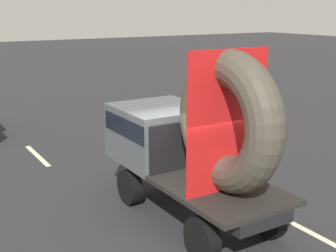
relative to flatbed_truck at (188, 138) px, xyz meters
name	(u,v)px	position (x,y,z in m)	size (l,w,h in m)	color
ground_plane	(192,218)	(-0.02, -0.24, -1.83)	(120.00, 120.00, 0.00)	#28282B
flatbed_truck	(188,138)	(0.00, 0.00, 0.00)	(2.02, 5.05, 3.90)	black
lane_dash_left_far	(37,156)	(-1.73, 6.11, -1.82)	(2.42, 0.16, 0.01)	beige
lane_dash_right_near	(326,240)	(1.73, -2.52, -1.82)	(2.46, 0.16, 0.01)	beige
lane_dash_right_far	(138,142)	(1.73, 5.73, -1.82)	(2.34, 0.16, 0.01)	beige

